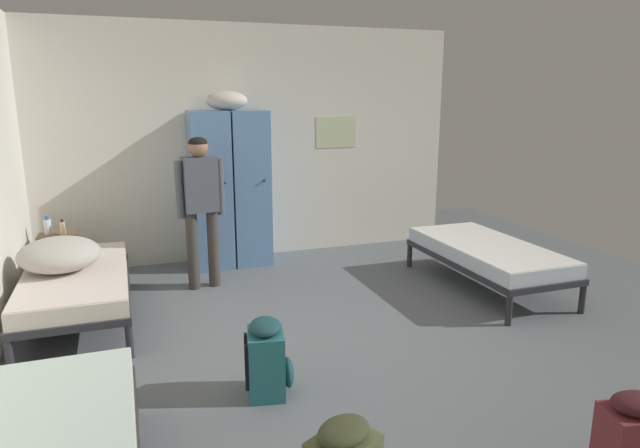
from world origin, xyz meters
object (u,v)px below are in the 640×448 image
Objects in this scene: bed_left_rear at (76,282)px; backpack_maroon at (634,447)px; person_traveler at (201,199)px; locker_bank at (230,186)px; backpack_teal at (268,359)px; shelf_unit at (59,254)px; bed_right at (487,253)px; lotion_bottle at (63,228)px; water_bottle at (48,226)px; bedding_heap at (59,254)px.

backpack_maroon reaches higher than bed_left_rear.
bed_left_rear is 1.18× the size of person_traveler.
person_traveler is (-0.45, -0.74, 0.00)m from locker_bank.
backpack_teal is (1.31, -1.80, -0.12)m from bed_left_rear.
shelf_unit is at bearing -176.02° from locker_bank.
bed_right is 1.00× the size of bed_left_rear.
backpack_maroon is (3.04, -4.50, -0.38)m from lotion_bottle.
locker_bank is 1.09× the size of bed_right.
water_bottle is 3.43m from backpack_teal.
backpack_teal is at bearing -62.88° from lotion_bottle.
person_traveler is (1.22, 0.55, 0.59)m from bed_left_rear.
lotion_bottle reaches higher than backpack_teal.
backpack_teal is (1.56, -2.96, -0.09)m from shelf_unit.
lotion_bottle reaches higher than backpack_maroon.
bedding_heap is 0.43× the size of person_traveler.
bed_left_rear is 1.16m from lotion_bottle.
bedding_heap reaches higher than bed_left_rear.
bed_right is at bearing 67.51° from backpack_maroon.
shelf_unit is 1.70m from person_traveler.
bed_left_rear is (0.25, -1.16, 0.04)m from shelf_unit.
water_bottle is at bearing 158.20° from lotion_bottle.
bed_right is at bearing -6.75° from bed_left_rear.
bed_right is 3.15m from backpack_maroon.
water_bottle is at bearing 158.00° from person_traveler.
shelf_unit is 3.47× the size of lotion_bottle.
bed_left_rear is 2.23m from backpack_teal.
backpack_teal is (0.10, -2.35, -0.71)m from person_traveler.
person_traveler is 1.70m from water_bottle.
bedding_heap is 4.55m from backpack_maroon.
bed_left_rear is at bearing 173.25° from bed_right.
bedding_heap is at bearing -158.42° from person_traveler.
backpack_maroon is at bearing -75.61° from locker_bank.
lotion_bottle reaches higher than shelf_unit.
backpack_teal reaches higher than bed_right.
lotion_bottle is (-0.18, 1.12, 0.26)m from bed_left_rear.
backpack_teal is at bearing -87.60° from person_traveler.
backpack_maroon is at bearing -55.96° from lotion_bottle.
bedding_heap is at bearing -86.66° from lotion_bottle.
lotion_bottle is (-1.40, 0.56, -0.33)m from person_traveler.
water_bottle is (-0.08, 0.02, 0.31)m from shelf_unit.
backpack_teal is at bearing -53.88° from bed_left_rear.
shelf_unit is 5.51m from backpack_maroon.
backpack_teal is (-1.55, 1.59, 0.00)m from backpack_maroon.
bedding_heap is 1.47m from person_traveler.
bedding_heap is at bearing 167.58° from bed_left_rear.
person_traveler is at bearing -22.41° from shelf_unit.
person_traveler is at bearing 92.40° from backpack_teal.
person_traveler reaches higher than lotion_bottle.
shelf_unit reaches higher than bed_left_rear.
shelf_unit is at bearing 124.41° from backpack_maroon.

